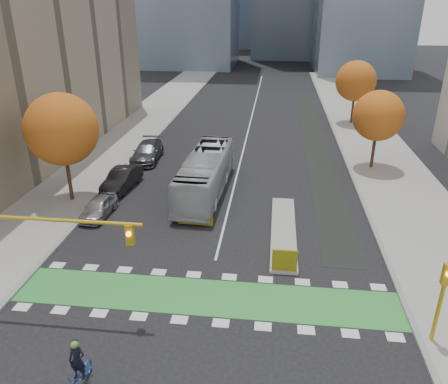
% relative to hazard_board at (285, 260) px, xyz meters
% --- Properties ---
extents(ground, '(300.00, 300.00, 0.00)m').
position_rel_hazard_board_xyz_m(ground, '(-4.00, -4.20, -0.80)').
color(ground, black).
rests_on(ground, ground).
extents(sidewalk_west, '(7.00, 120.00, 0.15)m').
position_rel_hazard_board_xyz_m(sidewalk_west, '(-17.50, 15.80, -0.73)').
color(sidewalk_west, gray).
rests_on(sidewalk_west, ground).
extents(sidewalk_east, '(7.00, 120.00, 0.15)m').
position_rel_hazard_board_xyz_m(sidewalk_east, '(9.50, 15.80, -0.73)').
color(sidewalk_east, gray).
rests_on(sidewalk_east, ground).
extents(curb_west, '(0.30, 120.00, 0.16)m').
position_rel_hazard_board_xyz_m(curb_west, '(-14.00, 15.80, -0.73)').
color(curb_west, gray).
rests_on(curb_west, ground).
extents(curb_east, '(0.30, 120.00, 0.16)m').
position_rel_hazard_board_xyz_m(curb_east, '(6.00, 15.80, -0.73)').
color(curb_east, gray).
rests_on(curb_east, ground).
extents(bike_crossing, '(20.00, 3.00, 0.01)m').
position_rel_hazard_board_xyz_m(bike_crossing, '(-4.00, -2.70, -0.79)').
color(bike_crossing, green).
rests_on(bike_crossing, ground).
extents(centre_line, '(0.15, 70.00, 0.01)m').
position_rel_hazard_board_xyz_m(centre_line, '(-4.00, 35.80, -0.80)').
color(centre_line, silver).
rests_on(centre_line, ground).
extents(bike_lane_paint, '(2.50, 50.00, 0.01)m').
position_rel_hazard_board_xyz_m(bike_lane_paint, '(3.50, 25.80, -0.80)').
color(bike_lane_paint, black).
rests_on(bike_lane_paint, ground).
extents(median_island, '(1.60, 10.00, 0.16)m').
position_rel_hazard_board_xyz_m(median_island, '(0.00, 4.80, -0.72)').
color(median_island, gray).
rests_on(median_island, ground).
extents(hazard_board, '(1.40, 0.12, 1.30)m').
position_rel_hazard_board_xyz_m(hazard_board, '(0.00, 0.00, 0.00)').
color(hazard_board, yellow).
rests_on(hazard_board, median_island).
extents(tree_west, '(5.20, 5.20, 8.22)m').
position_rel_hazard_board_xyz_m(tree_west, '(-16.00, 7.80, 4.82)').
color(tree_west, '#332114').
rests_on(tree_west, ground).
extents(tree_east_near, '(4.40, 4.40, 7.08)m').
position_rel_hazard_board_xyz_m(tree_east_near, '(8.00, 17.80, 4.06)').
color(tree_east_near, '#332114').
rests_on(tree_east_near, ground).
extents(tree_east_far, '(4.80, 4.80, 7.65)m').
position_rel_hazard_board_xyz_m(tree_east_far, '(8.50, 33.80, 4.44)').
color(tree_east_far, '#332114').
rests_on(tree_east_far, ground).
extents(traffic_signal_west, '(8.53, 0.56, 5.20)m').
position_rel_hazard_board_xyz_m(traffic_signal_west, '(-11.93, -4.71, 3.23)').
color(traffic_signal_west, '#BF9914').
rests_on(traffic_signal_west, ground).
extents(traffic_signal_east, '(0.35, 0.43, 4.10)m').
position_rel_hazard_board_xyz_m(traffic_signal_east, '(6.50, -4.71, 1.93)').
color(traffic_signal_east, '#BF9914').
rests_on(traffic_signal_east, ground).
extents(cyclist, '(0.72, 2.02, 2.32)m').
position_rel_hazard_board_xyz_m(cyclist, '(-7.98, -8.97, -0.03)').
color(cyclist, '#2252A0').
rests_on(cyclist, ground).
extents(bus, '(3.18, 11.90, 3.29)m').
position_rel_hazard_board_xyz_m(bus, '(-6.12, 10.50, 0.85)').
color(bus, '#AFB3B7').
rests_on(bus, ground).
extents(parked_car_a, '(1.75, 4.06, 1.36)m').
position_rel_hazard_board_xyz_m(parked_car_a, '(-13.00, 5.62, -0.12)').
color(parked_car_a, '#A3A3A8').
rests_on(parked_car_a, ground).
extents(parked_car_b, '(2.20, 5.08, 1.63)m').
position_rel_hazard_board_xyz_m(parked_car_b, '(-13.00, 10.62, 0.01)').
color(parked_car_b, black).
rests_on(parked_car_b, ground).
extents(parked_car_c, '(2.66, 5.90, 1.68)m').
position_rel_hazard_board_xyz_m(parked_car_c, '(-12.89, 17.59, 0.04)').
color(parked_car_c, '#4C4C51').
rests_on(parked_car_c, ground).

